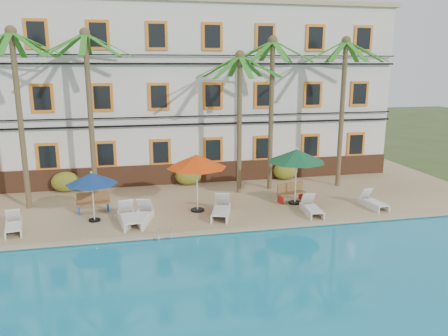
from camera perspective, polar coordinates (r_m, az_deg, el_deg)
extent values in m
plane|color=#384C23|center=(18.93, -1.95, -8.13)|extent=(100.00, 100.00, 0.00)
cube|color=tan|center=(23.57, -4.12, -3.51)|extent=(30.00, 12.00, 0.25)
cube|color=#178AB2|center=(12.76, 3.95, -18.93)|extent=(26.00, 12.00, 0.20)
cube|color=tan|center=(18.01, -1.45, -8.32)|extent=(30.00, 0.35, 0.06)
cube|color=silver|center=(27.59, -5.78, 9.73)|extent=(25.00, 6.00, 10.00)
cube|color=brown|center=(25.23, -4.77, -0.69)|extent=(25.00, 0.12, 1.20)
cube|color=tan|center=(27.76, -6.04, 20.29)|extent=(25.40, 6.40, 0.25)
cube|color=orange|center=(25.17, -22.02, 1.38)|extent=(1.15, 0.10, 1.50)
cube|color=black|center=(25.12, -22.04, 1.35)|extent=(0.85, 0.04, 1.20)
cube|color=orange|center=(24.81, -15.19, 1.73)|extent=(1.15, 0.10, 1.50)
cube|color=black|center=(24.77, -15.20, 1.71)|extent=(0.85, 0.04, 1.20)
cube|color=orange|center=(24.82, -8.26, 2.06)|extent=(1.15, 0.10, 1.50)
cube|color=black|center=(24.78, -8.26, 2.04)|extent=(0.85, 0.04, 1.20)
cube|color=orange|center=(25.19, -1.44, 2.36)|extent=(1.15, 0.10, 1.50)
cube|color=black|center=(25.15, -1.42, 2.33)|extent=(0.85, 0.04, 1.20)
cube|color=orange|center=(25.91, 5.10, 2.61)|extent=(1.15, 0.10, 1.50)
cube|color=black|center=(25.86, 5.13, 2.59)|extent=(0.85, 0.04, 1.20)
cube|color=orange|center=(26.94, 11.21, 2.81)|extent=(1.15, 0.10, 1.50)
cube|color=black|center=(26.89, 11.26, 2.80)|extent=(0.85, 0.04, 1.20)
cube|color=orange|center=(28.25, 16.82, 2.98)|extent=(1.15, 0.10, 1.50)
cube|color=black|center=(28.21, 16.87, 2.96)|extent=(0.85, 0.04, 1.20)
cube|color=orange|center=(24.77, -22.64, 8.41)|extent=(1.15, 0.10, 1.50)
cube|color=black|center=(24.72, -22.66, 8.40)|extent=(0.85, 0.04, 1.20)
cube|color=orange|center=(24.41, -15.63, 8.88)|extent=(1.15, 0.10, 1.50)
cube|color=black|center=(24.37, -15.64, 8.87)|extent=(0.85, 0.04, 1.20)
cube|color=orange|center=(24.42, -8.51, 9.21)|extent=(1.15, 0.10, 1.50)
cube|color=black|center=(24.37, -8.50, 9.21)|extent=(0.85, 0.04, 1.20)
cube|color=orange|center=(24.80, -1.48, 9.41)|extent=(1.15, 0.10, 1.50)
cube|color=black|center=(24.75, -1.46, 9.40)|extent=(0.85, 0.04, 1.20)
cube|color=orange|center=(25.52, 5.24, 9.47)|extent=(1.15, 0.10, 1.50)
cube|color=black|center=(25.48, 5.27, 9.46)|extent=(0.85, 0.04, 1.20)
cube|color=orange|center=(26.57, 11.51, 9.40)|extent=(1.15, 0.10, 1.50)
cube|color=black|center=(26.52, 11.56, 9.40)|extent=(0.85, 0.04, 1.20)
cube|color=orange|center=(27.90, 17.25, 9.25)|extent=(1.15, 0.10, 1.50)
cube|color=black|center=(27.86, 17.30, 9.24)|extent=(0.85, 0.04, 1.20)
cube|color=orange|center=(24.77, -23.31, 15.79)|extent=(1.15, 0.10, 1.50)
cube|color=black|center=(24.72, -23.34, 15.79)|extent=(0.85, 0.04, 1.20)
cube|color=orange|center=(24.41, -16.11, 16.38)|extent=(1.15, 0.10, 1.50)
cube|color=black|center=(24.36, -16.12, 16.38)|extent=(0.85, 0.04, 1.20)
cube|color=orange|center=(24.42, -8.77, 16.72)|extent=(1.15, 0.10, 1.50)
cube|color=black|center=(24.37, -8.76, 16.73)|extent=(0.85, 0.04, 1.20)
cube|color=orange|center=(24.80, -1.53, 16.81)|extent=(1.15, 0.10, 1.50)
cube|color=black|center=(24.75, -1.51, 16.81)|extent=(0.85, 0.04, 1.20)
cube|color=orange|center=(25.52, 5.40, 16.65)|extent=(1.15, 0.10, 1.50)
cube|color=black|center=(25.47, 5.43, 16.66)|extent=(0.85, 0.04, 1.20)
cube|color=orange|center=(26.57, 11.84, 16.30)|extent=(1.15, 0.10, 1.50)
cube|color=black|center=(26.52, 11.89, 16.30)|extent=(0.85, 0.04, 1.20)
cube|color=orange|center=(27.90, 17.71, 15.81)|extent=(1.15, 0.10, 1.50)
cube|color=black|center=(27.85, 17.76, 15.81)|extent=(0.85, 0.04, 1.20)
cube|color=black|center=(24.57, -4.85, 5.70)|extent=(25.00, 0.08, 0.10)
cube|color=black|center=(24.52, -4.87, 6.74)|extent=(25.00, 0.08, 0.06)
cube|color=black|center=(24.37, -5.01, 13.42)|extent=(25.00, 0.08, 0.10)
cube|color=black|center=(24.37, -5.03, 14.47)|extent=(25.00, 0.08, 0.06)
cylinder|color=brown|center=(22.16, -25.03, 5.29)|extent=(0.26, 0.26, 8.12)
sphere|color=brown|center=(22.06, -26.09, 15.78)|extent=(0.50, 0.50, 0.50)
cube|color=#23771C|center=(23.13, -25.29, 14.31)|extent=(0.28, 2.26, 1.12)
cube|color=#23771C|center=(20.94, -26.67, 14.43)|extent=(0.28, 2.26, 1.12)
cube|color=#23771C|center=(21.09, -24.29, 14.64)|extent=(1.80, 1.80, 1.12)
cube|color=#23771C|center=(21.81, -22.98, 14.67)|extent=(2.26, 0.28, 1.12)
cube|color=#23771C|center=(22.65, -23.46, 14.53)|extent=(1.80, 1.80, 1.12)
cylinder|color=brown|center=(22.67, -17.01, 6.15)|extent=(0.26, 0.26, 8.16)
sphere|color=brown|center=(22.58, -17.73, 16.48)|extent=(0.50, 0.50, 0.50)
cube|color=#23771C|center=(23.67, -17.39, 14.99)|extent=(0.28, 2.26, 1.12)
cube|color=#23771C|center=(23.42, -19.46, 14.87)|extent=(1.80, 1.80, 1.12)
cube|color=#23771C|center=(22.67, -20.56, 14.87)|extent=(2.26, 0.28, 1.12)
cube|color=#23771C|center=(21.84, -19.97, 15.01)|extent=(1.80, 1.80, 1.12)
cube|color=#23771C|center=(21.43, -17.91, 15.21)|extent=(0.28, 2.26, 1.12)
cube|color=#23771C|center=(21.70, -15.66, 15.32)|extent=(1.80, 1.80, 1.12)
cube|color=#23771C|center=(22.48, -14.68, 15.28)|extent=(2.26, 0.28, 1.12)
cube|color=#23771C|center=(23.29, -15.44, 15.15)|extent=(1.80, 1.80, 1.12)
cylinder|color=brown|center=(22.83, 2.02, 5.50)|extent=(0.26, 0.26, 7.16)
sphere|color=brown|center=(22.64, 2.10, 14.52)|extent=(0.50, 0.50, 0.50)
cube|color=#23771C|center=(23.72, 1.41, 13.14)|extent=(0.28, 2.26, 1.12)
cube|color=#23771C|center=(23.23, -0.36, 13.14)|extent=(1.80, 1.80, 1.12)
cube|color=#23771C|center=(22.38, -0.78, 13.14)|extent=(2.26, 0.28, 1.12)
cube|color=#23771C|center=(21.67, 0.52, 13.14)|extent=(1.80, 1.80, 1.12)
cube|color=#23771C|center=(21.54, 2.84, 13.13)|extent=(0.28, 2.26, 1.12)
cube|color=#23771C|center=(22.08, 4.66, 13.10)|extent=(1.80, 1.80, 1.12)
cube|color=#23771C|center=(22.93, 4.89, 13.10)|extent=(2.26, 0.28, 1.12)
cube|color=#23771C|center=(23.60, 3.52, 13.12)|extent=(1.80, 1.80, 1.12)
cylinder|color=brown|center=(23.65, 6.16, 6.63)|extent=(0.26, 0.26, 7.92)
sphere|color=brown|center=(23.54, 6.41, 16.25)|extent=(0.50, 0.50, 0.50)
cube|color=#23771C|center=(24.58, 5.52, 14.86)|extent=(0.28, 2.26, 1.12)
cube|color=#23771C|center=(24.04, 3.89, 14.93)|extent=(1.80, 1.80, 1.12)
cube|color=#23771C|center=(23.19, 3.64, 15.00)|extent=(2.26, 0.28, 1.12)
cube|color=#23771C|center=(22.52, 5.04, 15.03)|extent=(1.80, 1.80, 1.12)
cube|color=#23771C|center=(22.45, 7.31, 14.99)|extent=(0.28, 2.26, 1.12)
cube|color=#23771C|center=(23.03, 8.96, 14.89)|extent=(1.80, 1.80, 1.12)
cube|color=#23771C|center=(23.89, 9.02, 14.82)|extent=(2.26, 0.28, 1.12)
cube|color=#23771C|center=(24.52, 7.59, 14.82)|extent=(1.80, 1.80, 1.12)
cylinder|color=brown|center=(24.95, 15.11, 6.60)|extent=(0.26, 0.26, 7.93)
sphere|color=brown|center=(24.84, 15.67, 15.72)|extent=(0.50, 0.50, 0.50)
cube|color=#23771C|center=(25.82, 14.41, 14.47)|extent=(0.28, 2.26, 1.12)
cube|color=#23771C|center=(25.19, 13.08, 14.58)|extent=(1.80, 1.80, 1.12)
cube|color=#23771C|center=(24.33, 13.17, 14.64)|extent=(2.26, 0.28, 1.12)
cube|color=#23771C|center=(23.75, 14.74, 14.60)|extent=(1.80, 1.80, 1.12)
cube|color=#23771C|center=(23.83, 16.87, 14.46)|extent=(0.28, 2.26, 1.12)
cube|color=#23771C|center=(24.50, 18.18, 14.32)|extent=(1.80, 1.80, 1.12)
cube|color=#23771C|center=(25.35, 17.92, 14.28)|extent=(2.26, 0.28, 1.12)
cube|color=#23771C|center=(25.89, 16.37, 14.35)|extent=(1.80, 1.80, 1.12)
ellipsoid|color=#305C1A|center=(24.98, -19.98, -1.71)|extent=(1.50, 0.90, 1.10)
ellipsoid|color=#305C1A|center=(24.92, -4.67, -0.99)|extent=(1.50, 0.90, 1.10)
ellipsoid|color=#305C1A|center=(26.28, 8.04, -0.33)|extent=(1.50, 0.90, 1.10)
cylinder|color=black|center=(20.10, -16.54, -6.53)|extent=(0.50, 0.50, 0.07)
cylinder|color=silver|center=(19.79, -16.74, -3.69)|extent=(0.06, 0.06, 2.15)
cone|color=navy|center=(19.56, -16.90, -1.31)|extent=(2.24, 2.24, 0.49)
sphere|color=silver|center=(19.50, -16.95, -0.54)|extent=(0.10, 0.10, 0.10)
cylinder|color=black|center=(20.59, -3.49, -5.49)|extent=(0.62, 0.62, 0.09)
cylinder|color=silver|center=(20.22, -3.54, -2.02)|extent=(0.06, 0.06, 2.67)
cone|color=#DF3D09|center=(19.97, -3.58, 0.91)|extent=(2.78, 2.78, 0.61)
sphere|color=silver|center=(19.90, -3.60, 1.85)|extent=(0.10, 0.10, 0.10)
cylinder|color=black|center=(21.92, 9.22, -4.47)|extent=(0.63, 0.63, 0.09)
cylinder|color=silver|center=(21.57, 9.35, -1.17)|extent=(0.06, 0.06, 2.69)
cone|color=#12512D|center=(21.33, 9.46, 1.60)|extent=(2.81, 2.81, 0.62)
sphere|color=silver|center=(21.27, 9.49, 2.49)|extent=(0.10, 0.10, 0.10)
cube|color=silver|center=(19.72, -25.84, -6.90)|extent=(0.81, 1.32, 0.06)
cube|color=silver|center=(20.46, -25.85, -5.56)|extent=(0.65, 0.56, 0.61)
cube|color=silver|center=(20.01, -26.59, -7.19)|extent=(0.41, 1.72, 0.28)
cube|color=silver|center=(19.99, -24.96, -7.04)|extent=(0.41, 1.72, 0.28)
cube|color=silver|center=(18.99, -12.22, -6.45)|extent=(0.88, 1.50, 0.06)
cube|color=silver|center=(19.82, -12.74, -4.88)|extent=(0.73, 0.62, 0.70)
cube|color=silver|center=(19.26, -13.29, -6.81)|extent=(0.40, 1.99, 0.32)
cube|color=silver|center=(19.35, -11.38, -6.61)|extent=(0.40, 1.99, 0.32)
cube|color=silver|center=(19.02, -11.06, -6.38)|extent=(1.02, 1.52, 0.06)
cube|color=silver|center=(19.82, -10.34, -4.78)|extent=(0.77, 0.68, 0.70)
cube|color=silver|center=(19.41, -11.75, -6.58)|extent=(0.64, 1.92, 0.32)
cube|color=silver|center=(19.24, -9.90, -6.67)|extent=(0.64, 1.92, 0.32)
cube|color=silver|center=(19.48, -0.47, -5.62)|extent=(1.05, 1.55, 0.07)
cube|color=silver|center=(20.33, -0.21, -4.06)|extent=(0.78, 0.70, 0.71)
cube|color=silver|center=(19.83, -1.35, -5.85)|extent=(0.66, 1.96, 0.33)
cube|color=silver|center=(19.77, 0.56, -5.91)|extent=(0.66, 1.96, 0.33)
cube|color=silver|center=(20.26, 11.60, -5.27)|extent=(0.69, 1.30, 0.06)
cube|color=silver|center=(20.98, 10.88, -3.96)|extent=(0.62, 0.51, 0.63)
cube|color=silver|center=(20.44, 10.59, -5.54)|extent=(0.22, 1.79, 0.29)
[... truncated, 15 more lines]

